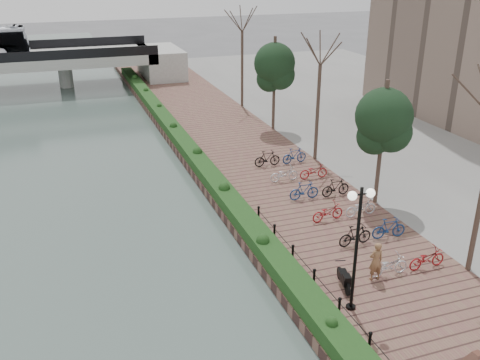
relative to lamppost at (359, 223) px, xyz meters
name	(u,v)px	position (x,y,z in m)	size (l,w,h in m)	color
ground	(315,353)	(-2.05, -1.27, -3.99)	(220.00, 220.00, 0.00)	#59595B
promenade	(248,162)	(1.95, 16.23, -3.74)	(8.00, 75.00, 0.50)	brown
inland_pavement	(452,136)	(17.95, 16.23, -3.74)	(24.00, 75.00, 0.50)	gray
hedge	(187,147)	(-1.45, 18.73, -3.19)	(1.10, 56.00, 0.60)	#1A3C16
chain_fence	(326,292)	(-0.65, 0.73, -3.14)	(0.10, 14.10, 0.70)	black
lamppost	(359,223)	(0.00, 0.00, 0.00)	(1.02, 0.32, 4.84)	black
motorcycle	(344,277)	(0.42, 1.31, -3.06)	(0.43, 1.38, 0.86)	black
pedestrian	(376,261)	(1.86, 1.38, -2.66)	(0.60, 0.40, 1.65)	brown
bicycle_parking	(332,199)	(3.45, 7.85, -3.02)	(2.40, 14.69, 1.00)	silver
street_trees	(344,125)	(5.95, 11.41, -0.30)	(3.20, 37.12, 6.80)	#34251F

